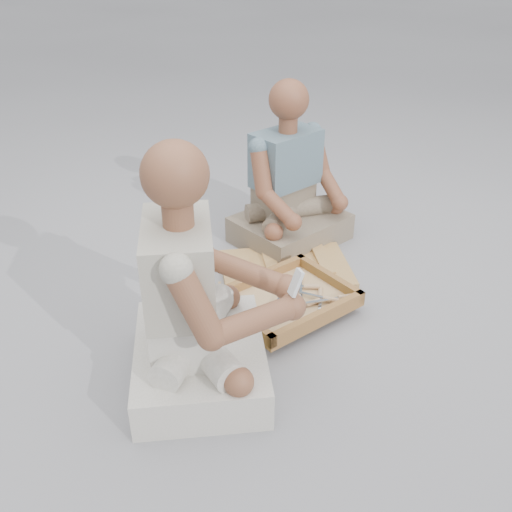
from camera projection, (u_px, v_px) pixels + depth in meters
name	position (u px, v px, depth m)	size (l,w,h in m)	color
ground	(282.00, 334.00, 2.40)	(60.00, 60.00, 0.00)	gray
carved_panel	(286.00, 270.00, 2.81)	(0.62, 0.41, 0.04)	#98663B
tool_tray	(287.00, 300.00, 2.51)	(0.63, 0.56, 0.07)	brown
chisel_0	(320.00, 296.00, 2.53)	(0.12, 0.20, 0.02)	silver
chisel_1	(307.00, 286.00, 2.58)	(0.21, 0.10, 0.02)	silver
chisel_2	(341.00, 297.00, 2.49)	(0.22, 0.04, 0.02)	silver
chisel_3	(284.00, 285.00, 2.58)	(0.14, 0.19, 0.02)	silver
chisel_4	(326.00, 298.00, 2.49)	(0.17, 0.17, 0.02)	silver
chisel_5	(300.00, 279.00, 2.64)	(0.11, 0.21, 0.02)	silver
chisel_6	(294.00, 302.00, 2.48)	(0.18, 0.15, 0.02)	silver
chisel_7	(309.00, 304.00, 2.47)	(0.22, 0.05, 0.02)	silver
chisel_8	(284.00, 303.00, 2.48)	(0.20, 0.12, 0.02)	silver
wood_chip_0	(306.00, 278.00, 2.79)	(0.02, 0.01, 0.00)	tan
wood_chip_1	(232.00, 312.00, 2.54)	(0.02, 0.01, 0.00)	tan
wood_chip_2	(220.00, 283.00, 2.75)	(0.02, 0.01, 0.00)	tan
wood_chip_3	(302.00, 296.00, 2.65)	(0.02, 0.01, 0.00)	tan
wood_chip_4	(265.00, 295.00, 2.66)	(0.02, 0.01, 0.00)	tan
wood_chip_5	(351.00, 290.00, 2.69)	(0.02, 0.01, 0.00)	tan
wood_chip_6	(235.00, 362.00, 2.25)	(0.02, 0.01, 0.00)	tan
wood_chip_7	(191.00, 286.00, 2.72)	(0.02, 0.01, 0.00)	tan
wood_chip_8	(296.00, 298.00, 2.64)	(0.02, 0.01, 0.00)	tan
wood_chip_9	(211.00, 310.00, 2.55)	(0.02, 0.01, 0.00)	tan
wood_chip_10	(300.00, 278.00, 2.79)	(0.02, 0.01, 0.00)	tan
wood_chip_11	(313.00, 316.00, 2.52)	(0.02, 0.01, 0.00)	tan
wood_chip_12	(240.00, 335.00, 2.40)	(0.02, 0.01, 0.00)	tan
wood_chip_13	(289.00, 306.00, 2.58)	(0.02, 0.01, 0.00)	tan
craftsman	(196.00, 308.00, 2.02)	(0.69, 0.70, 0.94)	beige
companion	(290.00, 191.00, 2.99)	(0.67, 0.60, 0.86)	#7F735C
mobile_phone	(296.00, 283.00, 1.94)	(0.05, 0.04, 0.10)	silver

